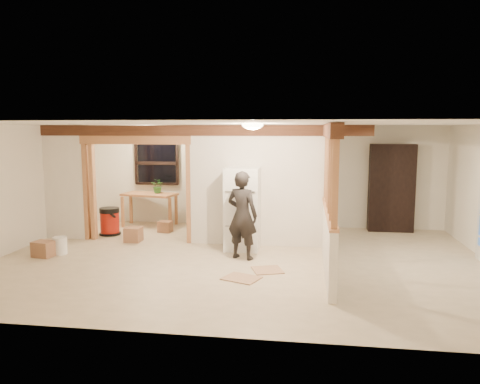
% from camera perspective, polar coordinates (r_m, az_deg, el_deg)
% --- Properties ---
extents(floor, '(9.00, 6.50, 0.01)m').
position_cam_1_polar(floor, '(8.75, -0.11, -8.32)').
color(floor, beige).
rests_on(floor, ground).
extents(ceiling, '(9.00, 6.50, 0.01)m').
position_cam_1_polar(ceiling, '(8.42, -0.11, 8.32)').
color(ceiling, white).
extents(wall_back, '(9.00, 0.01, 2.50)m').
position_cam_1_polar(wall_back, '(11.70, 2.21, 1.97)').
color(wall_back, silver).
rests_on(wall_back, floor).
extents(wall_front, '(9.00, 0.01, 2.50)m').
position_cam_1_polar(wall_front, '(5.34, -5.19, -4.78)').
color(wall_front, silver).
rests_on(wall_front, floor).
extents(wall_left, '(0.01, 6.50, 2.50)m').
position_cam_1_polar(wall_left, '(10.17, -26.08, 0.36)').
color(wall_left, silver).
rests_on(wall_left, floor).
extents(partition_left_stub, '(0.90, 0.12, 2.50)m').
position_cam_1_polar(partition_left_stub, '(10.95, -20.60, 1.11)').
color(partition_left_stub, silver).
rests_on(partition_left_stub, floor).
extents(partition_center, '(2.80, 0.12, 2.50)m').
position_cam_1_polar(partition_center, '(9.65, 2.10, 0.78)').
color(partition_center, silver).
rests_on(partition_center, floor).
extents(doorway_frame, '(2.46, 0.14, 2.20)m').
position_cam_1_polar(doorway_frame, '(10.27, -12.47, 0.18)').
color(doorway_frame, '#B87B4D').
rests_on(doorway_frame, floor).
extents(header_beam_back, '(7.00, 0.18, 0.22)m').
position_cam_1_polar(header_beam_back, '(9.78, -4.93, 7.48)').
color(header_beam_back, '#502C1B').
rests_on(header_beam_back, ceiling).
extents(header_beam_right, '(0.18, 3.30, 0.22)m').
position_cam_1_polar(header_beam_right, '(7.94, 11.06, 7.36)').
color(header_beam_right, '#502C1B').
rests_on(header_beam_right, ceiling).
extents(pony_wall, '(0.12, 3.20, 1.00)m').
position_cam_1_polar(pony_wall, '(8.16, 10.73, -5.96)').
color(pony_wall, silver).
rests_on(pony_wall, floor).
extents(stud_partition, '(0.14, 3.20, 1.32)m').
position_cam_1_polar(stud_partition, '(7.97, 10.93, 2.17)').
color(stud_partition, '#B87B4D').
rests_on(stud_partition, pony_wall).
extents(window_back, '(1.12, 0.10, 1.10)m').
position_cam_1_polar(window_back, '(12.14, -10.14, 3.49)').
color(window_back, black).
rests_on(window_back, wall_back).
extents(ceiling_dome_main, '(0.36, 0.36, 0.16)m').
position_cam_1_polar(ceiling_dome_main, '(7.88, 1.54, 8.22)').
color(ceiling_dome_main, '#FFEABF').
rests_on(ceiling_dome_main, ceiling).
extents(ceiling_dome_util, '(0.32, 0.32, 0.14)m').
position_cam_1_polar(ceiling_dome_util, '(11.26, -11.17, 7.89)').
color(ceiling_dome_util, '#FFEABF').
rests_on(ceiling_dome_util, ceiling).
extents(hanging_bulb, '(0.07, 0.07, 0.07)m').
position_cam_1_polar(hanging_bulb, '(10.44, -9.80, 6.31)').
color(hanging_bulb, '#FFD88C').
rests_on(hanging_bulb, ceiling).
extents(refrigerator, '(0.68, 0.66, 1.65)m').
position_cam_1_polar(refrigerator, '(9.36, 0.31, -2.06)').
color(refrigerator, silver).
rests_on(refrigerator, floor).
extents(woman, '(0.70, 0.57, 1.65)m').
position_cam_1_polar(woman, '(8.66, 0.27, -2.85)').
color(woman, black).
rests_on(woman, floor).
extents(work_table, '(1.42, 0.91, 0.83)m').
position_cam_1_polar(work_table, '(11.91, -10.93, -2.12)').
color(work_table, '#B87B4D').
rests_on(work_table, floor).
extents(potted_plant, '(0.39, 0.36, 0.36)m').
position_cam_1_polar(potted_plant, '(11.80, -9.96, 0.73)').
color(potted_plant, '#2D762D').
rests_on(potted_plant, work_table).
extents(shop_vac, '(0.52, 0.52, 0.64)m').
position_cam_1_polar(shop_vac, '(11.12, -15.60, -3.44)').
color(shop_vac, '#A0190E').
rests_on(shop_vac, floor).
extents(bookshelf, '(1.03, 0.34, 2.07)m').
position_cam_1_polar(bookshelf, '(11.58, 17.98, 0.47)').
color(bookshelf, black).
rests_on(bookshelf, floor).
extents(bucket, '(0.28, 0.28, 0.34)m').
position_cam_1_polar(bucket, '(9.75, -21.07, -6.11)').
color(bucket, silver).
rests_on(bucket, floor).
extents(box_util_a, '(0.33, 0.30, 0.26)m').
position_cam_1_polar(box_util_a, '(11.19, -9.11, -4.19)').
color(box_util_a, '#946548').
rests_on(box_util_a, floor).
extents(box_util_b, '(0.34, 0.34, 0.31)m').
position_cam_1_polar(box_util_b, '(10.37, -12.86, -5.07)').
color(box_util_b, '#946548').
rests_on(box_util_b, floor).
extents(box_front, '(0.41, 0.36, 0.30)m').
position_cam_1_polar(box_front, '(9.69, -22.83, -6.42)').
color(box_front, '#946548').
rests_on(box_front, floor).
extents(floor_panel_near, '(0.61, 0.61, 0.02)m').
position_cam_1_polar(floor_panel_near, '(8.13, 3.37, -9.47)').
color(floor_panel_near, tan).
rests_on(floor_panel_near, floor).
extents(floor_panel_far, '(0.69, 0.62, 0.02)m').
position_cam_1_polar(floor_panel_far, '(7.69, 0.18, -10.47)').
color(floor_panel_far, tan).
rests_on(floor_panel_far, floor).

